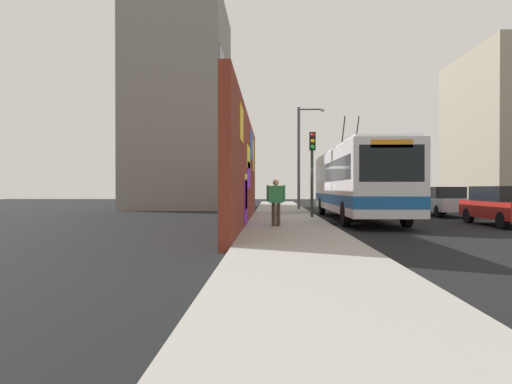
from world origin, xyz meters
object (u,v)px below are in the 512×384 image
object	(u,v)px
parked_car_silver	(441,201)
traffic_light	(312,160)
parked_car_red	(504,205)
street_lamp	(302,151)
pedestrian_near_wall	(276,199)
parked_car_dark_gray	(404,198)
city_bus	(356,180)

from	to	relation	value
parked_car_silver	traffic_light	world-z (taller)	traffic_light
parked_car_red	street_lamp	world-z (taller)	street_lamp
parked_car_red	pedestrian_near_wall	xyz separation A→B (m)	(-2.11, 9.10, 0.29)
pedestrian_near_wall	parked_car_dark_gray	bearing A→B (deg)	-31.42
parked_car_silver	traffic_light	size ratio (longest dim) A/B	1.22
pedestrian_near_wall	parked_car_red	bearing A→B (deg)	-76.96
street_lamp	parked_car_dark_gray	bearing A→B (deg)	-74.84
parked_car_red	parked_car_dark_gray	world-z (taller)	same
city_bus	street_lamp	xyz separation A→B (m)	(7.56, 2.05, 2.10)
street_lamp	pedestrian_near_wall	bearing A→B (deg)	171.88
parked_car_red	traffic_light	world-z (taller)	traffic_light
parked_car_red	parked_car_dark_gray	xyz separation A→B (m)	(12.79, 0.00, 0.00)
city_bus	parked_car_silver	bearing A→B (deg)	-59.14
parked_car_red	parked_car_silver	world-z (taller)	same
city_bus	parked_car_dark_gray	world-z (taller)	city_bus
parked_car_silver	traffic_light	bearing A→B (deg)	116.40
parked_car_dark_gray	traffic_light	xyz separation A→B (m)	(-10.07, 7.35, 2.00)
parked_car_dark_gray	parked_car_silver	bearing A→B (deg)	-180.00
parked_car_silver	parked_car_dark_gray	xyz separation A→B (m)	(6.42, 0.00, -0.00)
parked_car_red	street_lamp	size ratio (longest dim) A/B	0.62
parked_car_red	parked_car_silver	distance (m)	6.37
street_lamp	traffic_light	bearing A→B (deg)	179.32
parked_car_silver	street_lamp	distance (m)	9.07
parked_car_silver	street_lamp	bearing A→B (deg)	58.43
city_bus	parked_car_silver	world-z (taller)	city_bus
parked_car_red	traffic_light	distance (m)	8.09
city_bus	parked_car_dark_gray	bearing A→B (deg)	-28.62
parked_car_silver	city_bus	bearing A→B (deg)	120.86
parked_car_red	street_lamp	bearing A→B (deg)	33.83
pedestrian_near_wall	traffic_light	xyz separation A→B (m)	(4.82, -1.75, 1.71)
pedestrian_near_wall	traffic_light	distance (m)	5.41
parked_car_silver	parked_car_dark_gray	distance (m)	6.42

